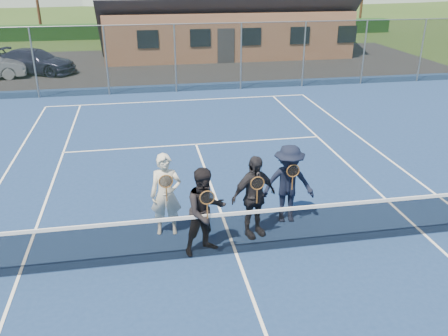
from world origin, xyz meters
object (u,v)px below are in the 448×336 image
at_px(tennis_net, 236,231).
at_px(player_b, 205,211).
at_px(car_c, 35,61).
at_px(player_d, 288,184).
at_px(player_a, 166,195).
at_px(player_c, 254,197).

height_order(tennis_net, player_b, player_b).
bearing_deg(car_c, player_d, -130.09).
bearing_deg(car_c, player_a, -137.55).
relative_size(car_c, player_d, 2.45).
relative_size(player_a, player_c, 1.00).
bearing_deg(player_a, tennis_net, -39.95).
height_order(player_a, player_b, same).
relative_size(player_b, player_c, 1.00).
xyz_separation_m(tennis_net, player_b, (-0.57, 0.21, 0.38)).
height_order(tennis_net, player_d, player_d).
bearing_deg(player_c, player_a, 166.95).
bearing_deg(player_d, tennis_net, -140.86).
distance_m(tennis_net, player_c, 0.91).
bearing_deg(player_c, tennis_net, -127.14).
xyz_separation_m(player_b, player_c, (1.07, 0.45, 0.00)).
relative_size(player_a, player_b, 1.00).
distance_m(player_b, player_c, 1.16).
bearing_deg(tennis_net, player_b, 159.76).
height_order(tennis_net, player_c, player_c).
bearing_deg(player_c, player_b, -157.32).
bearing_deg(player_b, player_a, 129.38).
xyz_separation_m(car_c, player_c, (7.54, -18.29, 0.28)).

